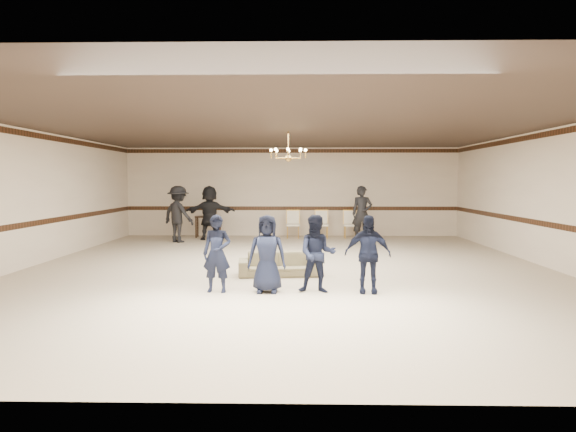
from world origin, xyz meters
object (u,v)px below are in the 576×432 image
(settee, at_px, (279,264))
(banquet_chair_mid, at_px, (322,225))
(banquet_chair_left, at_px, (293,225))
(console_table, at_px, (208,227))
(chandelier, at_px, (288,145))
(adult_right, at_px, (362,214))
(banquet_chair_right, at_px, (350,225))
(boy_c, at_px, (317,254))
(adult_left, at_px, (178,214))
(boy_d, at_px, (368,254))
(boy_a, at_px, (217,254))
(adult_mid, at_px, (210,213))
(boy_b, at_px, (267,254))

(settee, distance_m, banquet_chair_mid, 7.08)
(banquet_chair_left, distance_m, console_table, 3.01)
(banquet_chair_left, bearing_deg, chandelier, -93.76)
(adult_right, distance_m, banquet_chair_right, 1.06)
(boy_c, bearing_deg, adult_left, 124.65)
(boy_d, height_order, adult_left, adult_left)
(chandelier, xyz_separation_m, boy_a, (-1.21, -3.43, -2.18))
(banquet_chair_mid, bearing_deg, banquet_chair_left, -178.46)
(adult_left, bearing_deg, adult_mid, -110.52)
(adult_right, bearing_deg, adult_mid, 174.93)
(chandelier, bearing_deg, boy_a, -109.48)
(settee, bearing_deg, adult_mid, 106.26)
(console_table, bearing_deg, boy_b, -79.23)
(adult_mid, xyz_separation_m, console_table, (-0.18, 0.72, -0.54))
(banquet_chair_mid, bearing_deg, adult_left, -163.92)
(boy_d, height_order, banquet_chair_mid, boy_d)
(boy_b, height_order, adult_left, adult_left)
(boy_d, distance_m, adult_left, 8.99)
(boy_c, bearing_deg, chandelier, 104.40)
(boy_a, xyz_separation_m, banquet_chair_right, (3.27, 8.59, -0.22))
(adult_mid, relative_size, adult_right, 1.00)
(banquet_chair_right, xyz_separation_m, console_table, (-5.00, 0.20, -0.10))
(chandelier, xyz_separation_m, adult_left, (-3.66, 3.93, -1.96))
(banquet_chair_left, bearing_deg, adult_mid, -172.59)
(adult_right, bearing_deg, banquet_chair_mid, 143.73)
(console_table, bearing_deg, boy_d, -69.13)
(banquet_chair_mid, bearing_deg, boy_a, -103.28)
(boy_d, distance_m, adult_right, 7.72)
(boy_d, bearing_deg, boy_b, -176.20)
(chandelier, distance_m, banquet_chair_mid, 5.78)
(boy_d, relative_size, adult_left, 0.76)
(boy_a, height_order, adult_mid, adult_mid)
(console_table, bearing_deg, boy_c, -74.00)
(boy_a, relative_size, settee, 0.83)
(boy_d, relative_size, adult_right, 0.76)
(boy_d, bearing_deg, banquet_chair_right, 89.99)
(chandelier, bearing_deg, adult_mid, 120.75)
(boy_a, relative_size, adult_mid, 0.76)
(boy_d, bearing_deg, boy_a, -176.20)
(banquet_chair_mid, bearing_deg, adult_mid, -170.65)
(adult_left, relative_size, console_table, 2.02)
(settee, distance_m, adult_right, 6.59)
(adult_left, height_order, console_table, adult_left)
(boy_a, bearing_deg, banquet_chair_right, 74.64)
(boy_a, bearing_deg, boy_b, 5.50)
(chandelier, distance_m, adult_left, 5.72)
(boy_c, bearing_deg, adult_mid, 117.22)
(banquet_chair_right, bearing_deg, boy_b, -101.29)
(console_table, bearing_deg, banquet_chair_left, -9.69)
(boy_c, xyz_separation_m, adult_right, (1.76, 7.67, 0.22))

